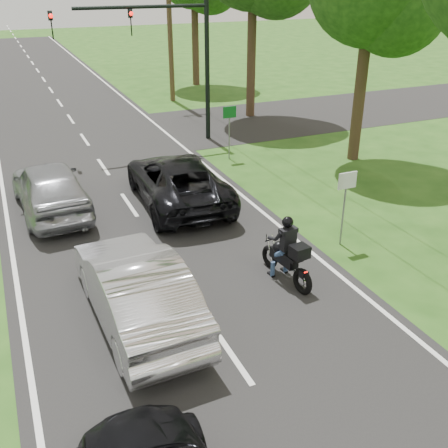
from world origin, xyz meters
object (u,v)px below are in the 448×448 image
Objects in this scene: dark_suv at (177,180)px; sign_green at (229,120)px; silver_sedan at (136,288)px; sign_white at (346,191)px; motorcycle_rider at (288,256)px; utility_pole_far at (169,7)px; traffic_signal at (165,45)px; silver_suv at (50,187)px.

sign_green is (3.36, 3.39, 0.83)m from dark_suv.
silver_sedan is 11.14m from sign_green.
dark_suv is 2.56× the size of sign_white.
utility_pole_far is (3.81, 20.06, 4.41)m from motorcycle_rider.
traffic_signal is (0.95, 12.06, 3.46)m from motorcycle_rider.
utility_pole_far is at bearing -125.37° from silver_suv.
silver_suv is at bearing -135.68° from traffic_signal.
utility_pole_far is (2.86, 8.00, 0.95)m from traffic_signal.
traffic_signal is at bearing -109.68° from utility_pole_far.
silver_sedan is 6.24m from sign_white.
dark_suv is at bearing -134.75° from sign_green.
traffic_signal is at bearing 97.05° from sign_white.
sign_white and sign_green have the same top height.
sign_white is (2.31, 1.04, 0.92)m from motorcycle_rider.
silver_sedan is at bearing 176.05° from motorcycle_rider.
traffic_signal is (4.71, 12.19, 3.32)m from silver_sedan.
silver_suv is at bearing -9.77° from dark_suv.
dark_suv is at bearing -118.73° from silver_sedan.
silver_sedan is 21.99m from utility_pole_far.
silver_suv is at bearing 119.79° from motorcycle_rider.
utility_pole_far reaches higher than dark_suv.
traffic_signal is at bearing -102.54° from dark_suv.
motorcycle_rider is 2.70m from sign_white.
motorcycle_rider is at bearing -94.51° from traffic_signal.
silver_sedan is (-2.91, -5.79, 0.05)m from dark_suv.
traffic_signal is 0.64× the size of utility_pole_far.
sign_white is at bearing 127.57° from dark_suv.
dark_suv is at bearing 163.93° from silver_suv.
silver_sedan is 2.30× the size of sign_green.
sign_white is at bearing 138.78° from silver_suv.
silver_sedan is 2.30× the size of sign_white.
dark_suv is 2.56× the size of sign_green.
motorcycle_rider is at bearing 179.99° from silver_sedan.
silver_sedan is 6.74m from silver_suv.
dark_suv is 1.11× the size of silver_sedan.
utility_pole_far is 4.71× the size of sign_white.
dark_suv is at bearing 124.43° from sign_white.
silver_sedan reaches higher than dark_suv.
motorcycle_rider is 12.58m from traffic_signal.
sign_green is (7.22, 2.51, 0.77)m from silver_suv.
utility_pole_far is at bearing 70.32° from traffic_signal.
dark_suv is 7.46m from traffic_signal.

